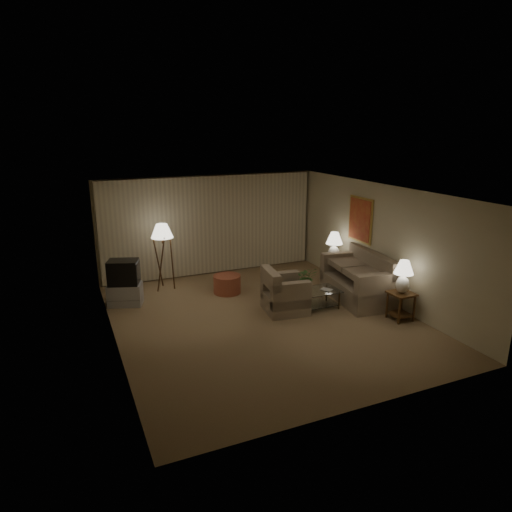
{
  "coord_description": "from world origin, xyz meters",
  "views": [
    {
      "loc": [
        -3.71,
        -8.17,
        3.96
      ],
      "look_at": [
        0.11,
        0.6,
        1.21
      ],
      "focal_mm": 32.0,
      "sensor_mm": 36.0,
      "label": 1
    }
  ],
  "objects": [
    {
      "name": "crt_tv",
      "position": [
        -2.55,
        1.96,
        0.78
      ],
      "size": [
        0.95,
        0.88,
        0.56
      ],
      "primitive_type": "cube",
      "rotation": [
        0.0,
        0.0,
        -0.34
      ],
      "color": "black",
      "rests_on": "tv_cabinet"
    },
    {
      "name": "ottoman",
      "position": [
        -0.15,
        1.76,
        0.22
      ],
      "size": [
        0.76,
        0.76,
        0.44
      ],
      "primitive_type": "cylinder",
      "rotation": [
        0.0,
        0.0,
        -0.15
      ],
      "color": "#9B4F34",
      "rests_on": "ground"
    },
    {
      "name": "room_shell",
      "position": [
        0.02,
        1.51,
        1.75
      ],
      "size": [
        6.04,
        7.02,
        2.72
      ],
      "color": "beige",
      "rests_on": "ground"
    },
    {
      "name": "flowers",
      "position": [
        1.09,
        0.05,
        0.82
      ],
      "size": [
        0.53,
        0.49,
        0.49
      ],
      "primitive_type": "imported",
      "rotation": [
        0.0,
        0.0,
        -0.3
      ],
      "color": "#406C30",
      "rests_on": "vase"
    },
    {
      "name": "armchair",
      "position": [
        0.63,
        0.17,
        0.39
      ],
      "size": [
        1.14,
        1.11,
        0.77
      ],
      "rotation": [
        0.0,
        0.0,
        1.44
      ],
      "color": "gray",
      "rests_on": "ground"
    },
    {
      "name": "vase",
      "position": [
        1.09,
        0.05,
        0.5
      ],
      "size": [
        0.18,
        0.18,
        0.17
      ],
      "primitive_type": "imported",
      "rotation": [
        0.0,
        0.0,
        -0.14
      ],
      "color": "white",
      "rests_on": "coffee_table"
    },
    {
      "name": "sofa",
      "position": [
        2.5,
        0.15,
        0.45
      ],
      "size": [
        2.27,
        1.54,
        0.89
      ],
      "rotation": [
        0.0,
        0.0,
        -1.71
      ],
      "color": "gray",
      "rests_on": "ground"
    },
    {
      "name": "side_table_far",
      "position": [
        2.65,
        1.4,
        0.39
      ],
      "size": [
        0.45,
        0.38,
        0.6
      ],
      "color": "#351C0E",
      "rests_on": "ground"
    },
    {
      "name": "side_table_near",
      "position": [
        2.65,
        -1.2,
        0.4
      ],
      "size": [
        0.48,
        0.48,
        0.6
      ],
      "color": "#351C0E",
      "rests_on": "ground"
    },
    {
      "name": "ground",
      "position": [
        0.0,
        0.0,
        0.0
      ],
      "size": [
        7.0,
        7.0,
        0.0
      ],
      "primitive_type": "plane",
      "color": "#906F4F",
      "rests_on": "ground"
    },
    {
      "name": "table_lamp_far",
      "position": [
        2.65,
        1.4,
        1.04
      ],
      "size": [
        0.43,
        0.43,
        0.74
      ],
      "color": "white",
      "rests_on": "side_table_far"
    },
    {
      "name": "coffee_table",
      "position": [
        1.24,
        0.05,
        0.28
      ],
      "size": [
        1.22,
        0.66,
        0.41
      ],
      "color": "silver",
      "rests_on": "ground"
    },
    {
      "name": "table_lamp_near",
      "position": [
        2.65,
        -1.2,
        1.01
      ],
      "size": [
        0.41,
        0.41,
        0.7
      ],
      "color": "white",
      "rests_on": "side_table_near"
    },
    {
      "name": "book",
      "position": [
        1.49,
        -0.05,
        0.42
      ],
      "size": [
        0.28,
        0.3,
        0.02
      ],
      "primitive_type": "imported",
      "rotation": [
        0.0,
        0.0,
        0.52
      ],
      "color": "olive",
      "rests_on": "coffee_table"
    },
    {
      "name": "floor_lamp",
      "position": [
        -1.49,
        2.65,
        0.87
      ],
      "size": [
        0.54,
        0.54,
        1.66
      ],
      "color": "#351C0E",
      "rests_on": "ground"
    },
    {
      "name": "tv_cabinet",
      "position": [
        -2.55,
        1.96,
        0.25
      ],
      "size": [
        1.04,
        0.93,
        0.5
      ],
      "primitive_type": "cube",
      "rotation": [
        0.0,
        0.0,
        -0.34
      ],
      "color": "#98979A",
      "rests_on": "ground"
    }
  ]
}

